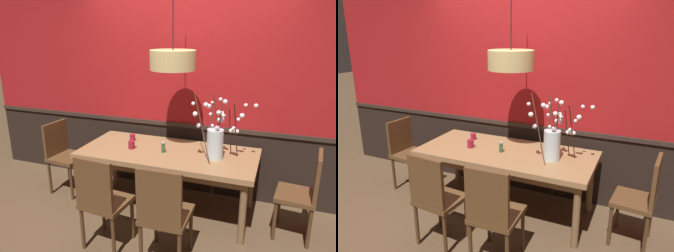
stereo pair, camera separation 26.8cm
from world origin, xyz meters
TOP-DOWN VIEW (x-y plane):
  - ground_plane at (0.00, 0.00)m, footprint 24.00×24.00m
  - back_wall at (0.00, 0.61)m, footprint 5.78×0.14m
  - dining_table at (0.00, 0.00)m, footprint 1.97×0.88m
  - chair_head_east_end at (1.44, -0.03)m, footprint 0.42×0.44m
  - chair_near_side_left at (-0.34, -0.86)m, footprint 0.44×0.43m
  - chair_head_west_end at (-1.42, 0.00)m, footprint 0.45×0.44m
  - chair_near_side_right at (0.28, -0.88)m, footprint 0.42×0.45m
  - chair_far_side_right at (0.25, 0.83)m, footprint 0.46×0.48m
  - chair_far_side_left at (-0.28, 0.85)m, footprint 0.46×0.41m
  - vase_with_blossoms at (0.54, -0.01)m, footprint 0.65×0.41m
  - candle_holder_nearer_center at (-0.53, 0.19)m, footprint 0.07×0.07m
  - candle_holder_nearer_edge at (-0.42, -0.06)m, footprint 0.08×0.08m
  - condiment_bottle at (-0.04, -0.05)m, footprint 0.04×0.04m
  - pendant_lamp at (0.04, 0.02)m, footprint 0.48×0.48m

SIDE VIEW (x-z plane):
  - ground_plane at x=0.00m, z-range 0.00..0.00m
  - chair_far_side_right at x=0.25m, z-range 0.06..0.94m
  - chair_far_side_left at x=-0.28m, z-range 0.06..0.97m
  - chair_head_east_end at x=1.44m, z-range 0.06..0.98m
  - chair_head_west_end at x=-1.42m, z-range 0.06..0.97m
  - chair_near_side_left at x=-0.34m, z-range 0.05..1.01m
  - chair_near_side_right at x=0.28m, z-range 0.05..1.02m
  - dining_table at x=0.00m, z-range 0.28..1.02m
  - candle_holder_nearer_center at x=-0.53m, z-range 0.73..0.81m
  - candle_holder_nearer_edge at x=-0.42m, z-range 0.73..0.82m
  - condiment_bottle at x=-0.04m, z-range 0.73..0.85m
  - vase_with_blossoms at x=0.54m, z-range 0.58..1.28m
  - back_wall at x=0.00m, z-range -0.01..2.84m
  - pendant_lamp at x=0.04m, z-range 1.13..2.35m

